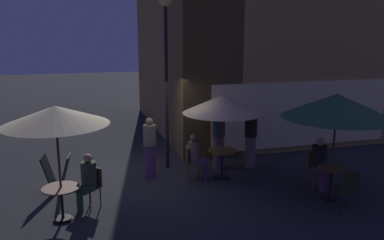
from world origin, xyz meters
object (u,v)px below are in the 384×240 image
Objects in this scene: patio_umbrella_2 at (223,104)px; patron_seated_1 at (87,178)px; cafe_chair_3 at (191,159)px; cafe_chair_2 at (92,183)px; cafe_chair_1 at (348,188)px; patron_standing_5 at (251,139)px; patio_umbrella_1 at (56,116)px; patron_seated_2 at (196,154)px; patio_umbrella_0 at (337,106)px; menu_sandwich_board at (57,174)px; cafe_table_0 at (331,177)px; patron_standing_4 at (150,148)px; street_lamp_near_corner at (166,51)px; patron_seated_0 at (320,160)px; cafe_chair_0 at (317,166)px; patron_standing_3 at (219,139)px; cafe_table_1 at (61,196)px; cafe_table_2 at (222,158)px.

patio_umbrella_2 is 1.83× the size of patron_seated_1.
cafe_chair_2 is at bearing -146.67° from cafe_chair_3.
cafe_chair_1 is 3.47m from patron_standing_5.
patio_umbrella_2 is at bearing -0.00° from cafe_chair_3.
patio_umbrella_1 reaches higher than patron_seated_2.
menu_sandwich_board is at bearing 160.65° from patio_umbrella_0.
patron_standing_5 reaches higher than cafe_table_0.
patron_standing_4 is 0.97× the size of patron_standing_5.
street_lamp_near_corner reaches higher than menu_sandwich_board.
patron_seated_0 is at bearing -168.25° from patron_standing_4.
patron_seated_1 is at bearing 42.03° from patio_umbrella_1.
cafe_chair_3 is 0.72× the size of patron_seated_1.
patron_standing_3 is at bearing -122.05° from cafe_chair_0.
cafe_chair_2 is 4.73m from patron_standing_5.
cafe_chair_1 is at bearing -12.79° from patio_umbrella_1.
patio_umbrella_0 is 2.82× the size of cafe_chair_2.
patron_standing_3 is at bearing 162.80° from patron_seated_1.
cafe_chair_3 reaches higher than cafe_table_0.
cafe_table_1 is 0.86m from cafe_chair_2.
patron_seated_0 reaches higher than patron_seated_1.
patron_standing_3 is (4.20, 2.18, 0.35)m from cafe_table_1.
patron_standing_3 reaches higher than cafe_chair_1.
cafe_table_1 is at bearing -75.61° from cafe_chair_0.
cafe_table_2 is 0.64× the size of patron_seated_2.
patio_umbrella_1 is at bearing -143.30° from patron_seated_2.
patron_standing_5 is at bearing -153.19° from patron_standing_3.
cafe_table_2 is 0.32× the size of patio_umbrella_1.
cafe_table_0 reaches higher than cafe_table_1.
patron_seated_2 is at bearing -161.62° from patron_standing_4.
patron_standing_5 is at bearing 29.30° from patio_umbrella_2.
patron_standing_5 is at bearing 156.72° from patron_seated_1.
street_lamp_near_corner reaches higher than cafe_table_2.
patron_standing_5 is (-0.88, 2.61, -1.36)m from patio_umbrella_0.
cafe_chair_0 is at bearing 78.14° from patio_umbrella_0.
street_lamp_near_corner is 3.02m from cafe_chair_3.
cafe_chair_0 is 0.68× the size of patron_seated_0.
street_lamp_near_corner is 2.13× the size of patio_umbrella_2.
cafe_table_1 is at bearing -143.30° from patron_seated_2.
cafe_table_0 is 0.89× the size of cafe_chair_0.
cafe_chair_1 is (5.88, -1.33, 0.04)m from cafe_table_1.
cafe_chair_3 is at bearing 142.09° from patio_umbrella_0.
patron_standing_4 is at bearing 179.41° from cafe_chair_2.
patio_umbrella_2 is at bearing -106.54° from cafe_chair_0.
street_lamp_near_corner is at bearing 15.92° from patron_standing_3.
cafe_table_2 is 3.63m from patron_seated_1.
menu_sandwich_board is at bearing -160.25° from street_lamp_near_corner.
cafe_chair_3 is at bearing 142.09° from cafe_table_0.
patron_seated_2 is (3.36, 1.57, 0.15)m from cafe_table_1.
patron_seated_0 is at bearing -1.25° from cafe_chair_1.
patron_seated_0 reaches higher than cafe_chair_3.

